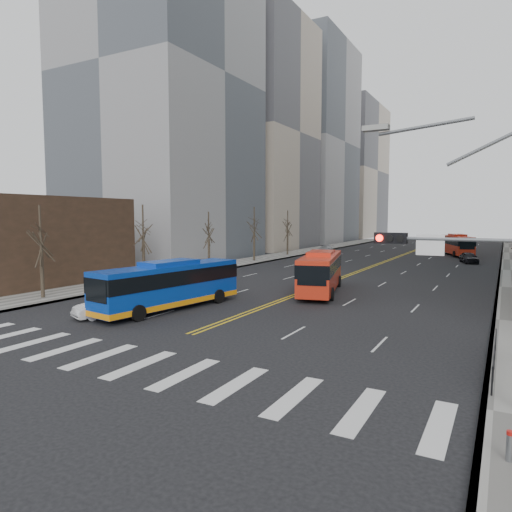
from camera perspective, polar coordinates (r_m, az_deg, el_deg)
ground at (r=21.17m, az=-16.67°, el=-12.41°), size 220.00×220.00×0.00m
sidewalk_left at (r=67.02m, az=1.05°, el=-0.31°), size 5.00×130.00×0.15m
crosswalk at (r=21.16m, az=-16.67°, el=-12.40°), size 26.70×4.00×0.01m
centerline at (r=70.88m, az=16.82°, el=-0.29°), size 0.55×100.00×0.01m
office_towers at (r=85.69m, az=19.28°, el=16.61°), size 83.00×134.00×58.00m
storefront at (r=48.21m, az=-28.47°, el=1.71°), size 14.00×18.00×8.00m
signal_mast at (r=16.18m, az=26.04°, el=-0.47°), size 5.37×0.37×9.39m
pedestrian_railing at (r=20.82m, az=27.65°, el=-10.71°), size 0.06×6.06×1.02m
street_trees at (r=53.28m, az=4.73°, el=3.48°), size 35.20×47.20×7.60m
blue_bus at (r=31.20m, az=-10.72°, el=-3.43°), size 3.97×11.51×3.30m
red_bus_near at (r=37.68m, az=8.11°, el=-1.69°), size 5.01×11.03×3.42m
red_bus_far at (r=79.44m, az=23.84°, el=1.43°), size 6.01×11.07×3.45m
car_white at (r=30.06m, az=-18.15°, el=-5.98°), size 2.74×4.27×1.33m
car_dark_mid at (r=67.46m, az=25.07°, el=-0.17°), size 3.01×4.67×1.48m
car_silver at (r=75.40m, az=8.59°, el=0.72°), size 2.53×5.16×1.45m
car_dark_far at (r=90.68m, az=25.00°, el=0.90°), size 2.26×4.03×1.06m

